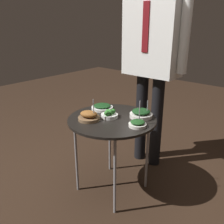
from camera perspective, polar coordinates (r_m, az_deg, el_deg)
The scene contains 8 objects.
ground_plane at distance 2.19m, azimuth -0.00°, elevation -16.93°, with size 8.00×8.00×0.00m, color black.
serving_cart at distance 1.89m, azimuth -0.00°, elevation -2.65°, with size 0.67×0.67×0.63m.
bowl_broccoli_near_rim at distance 1.88m, azimuth -0.62°, elevation -0.54°, with size 0.13×0.13×0.07m.
bowl_spinach_mid_right at distance 2.06m, azimuth -2.27°, elevation 1.12°, with size 0.18×0.18×0.04m.
bowl_spinach_far_rim at distance 1.90m, azimuth 6.67°, elevation -0.39°, with size 0.17×0.17×0.14m.
bowl_roast_back_left at distance 1.84m, azimuth -5.29°, elevation -0.95°, with size 0.16×0.16×0.17m.
bowl_spinach_front_right at distance 1.74m, azimuth 5.92°, elevation -2.63°, with size 0.13×0.13×0.18m.
waiter_figure at distance 2.23m, azimuth 9.28°, elevation 14.48°, with size 0.65×0.24×1.75m.
Camera 1 is at (1.14, -1.31, 1.33)m, focal length 40.00 mm.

